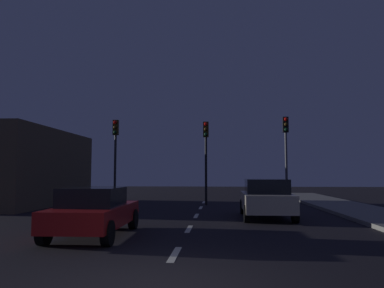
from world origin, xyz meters
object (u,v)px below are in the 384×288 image
at_px(traffic_signal_center, 206,146).
at_px(car_stopped_ahead, 266,198).
at_px(traffic_signal_left, 115,145).
at_px(car_adjacent_lane, 94,211).
at_px(traffic_signal_right, 286,143).

relative_size(traffic_signal_center, car_stopped_ahead, 1.18).
relative_size(traffic_signal_left, car_adjacent_lane, 1.23).
height_order(traffic_signal_center, car_stopped_ahead, traffic_signal_center).
distance_m(car_stopped_ahead, car_adjacent_lane, 7.28).
bearing_deg(traffic_signal_center, traffic_signal_left, 180.00).
xyz_separation_m(traffic_signal_center, car_adjacent_lane, (-2.80, -11.03, -2.67)).
xyz_separation_m(traffic_signal_center, traffic_signal_right, (4.60, 0.00, 0.15)).
distance_m(traffic_signal_left, traffic_signal_right, 9.99).
distance_m(traffic_signal_left, car_adjacent_lane, 11.66).
height_order(car_stopped_ahead, car_adjacent_lane, car_stopped_ahead).
xyz_separation_m(traffic_signal_left, car_adjacent_lane, (2.58, -11.03, -2.78)).
bearing_deg(traffic_signal_right, traffic_signal_center, -179.99).
relative_size(traffic_signal_center, car_adjacent_lane, 1.19).
distance_m(traffic_signal_right, car_adjacent_lane, 13.58).
height_order(traffic_signal_left, car_stopped_ahead, traffic_signal_left).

